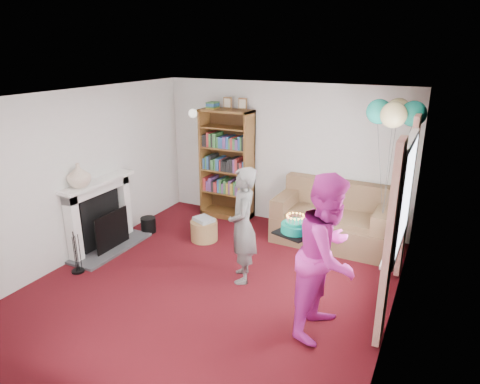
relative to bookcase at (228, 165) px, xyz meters
The scene contains 16 objects.
ground 2.69m from the bookcase, 66.61° to the right, with size 5.00×5.00×0.00m, color #370809.
wall_back 1.05m from the bookcase, 11.75° to the left, with size 4.50×0.02×2.50m, color silver.
wall_left 2.64m from the bookcase, 118.76° to the right, with size 0.02×5.00×2.50m, color silver.
wall_right 4.00m from the bookcase, 35.27° to the right, with size 0.02×5.00×2.50m, color silver.
ceiling 2.94m from the bookcase, 66.61° to the right, with size 4.50×5.00×0.01m, color white.
fireplace 2.42m from the bookcase, 117.35° to the right, with size 0.55×1.80×1.12m.
window_bay 3.63m from the bookcase, 28.01° to the right, with size 0.14×2.02×2.20m.
wall_sconce 1.18m from the bookcase, behind, with size 0.16×0.23×0.16m.
bookcase is the anchor object (origin of this frame).
sofa 2.18m from the bookcase, ahead, with size 1.82×0.96×0.96m.
wicker_basket 1.41m from the bookcase, 82.05° to the right, with size 0.45×0.45×0.39m.
person_striped 2.38m from the bookcase, 57.20° to the right, with size 0.58×0.38×1.60m, color black.
person_magenta 3.65m from the bookcase, 44.80° to the right, with size 0.90×0.70×1.84m, color #D32AA6.
birthday_cake 3.22m from the bookcase, 48.08° to the right, with size 0.39×0.39×0.22m.
balloons 3.21m from the bookcase, 12.25° to the right, with size 0.78×0.78×1.71m.
mantel_vase 2.72m from the bookcase, 114.62° to the right, with size 0.34×0.34×0.35m, color beige.
Camera 1 is at (2.59, -4.40, 3.06)m, focal length 32.00 mm.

